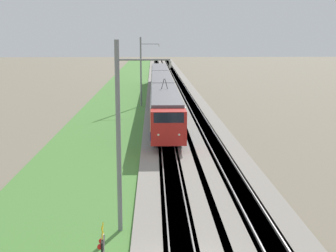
# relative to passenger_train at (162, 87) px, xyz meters

# --- Properties ---
(ballast_main) EXTENTS (240.00, 4.40, 0.30)m
(ballast_main) POSITION_rel_passenger_train_xyz_m (1.30, 0.00, -2.19)
(ballast_main) COLOR gray
(ballast_main) RESTS_ON ground
(ballast_adjacent) EXTENTS (240.00, 4.40, 0.30)m
(ballast_adjacent) POSITION_rel_passenger_train_xyz_m (1.30, -4.00, -2.19)
(ballast_adjacent) COLOR gray
(ballast_adjacent) RESTS_ON ground
(track_main) EXTENTS (240.00, 1.57, 0.45)m
(track_main) POSITION_rel_passenger_train_xyz_m (1.30, 0.00, -2.18)
(track_main) COLOR #4C4238
(track_main) RESTS_ON ground
(track_adjacent) EXTENTS (240.00, 1.57, 0.45)m
(track_adjacent) POSITION_rel_passenger_train_xyz_m (1.30, -4.00, -2.18)
(track_adjacent) COLOR #4C4238
(track_adjacent) RESTS_ON ground
(grass_verge) EXTENTS (240.00, 10.28, 0.12)m
(grass_verge) POSITION_rel_passenger_train_xyz_m (1.30, 5.32, -2.28)
(grass_verge) COLOR #4C8438
(grass_verge) RESTS_ON ground
(passenger_train) EXTENTS (60.50, 2.92, 5.00)m
(passenger_train) POSITION_rel_passenger_train_xyz_m (0.00, 0.00, 0.00)
(passenger_train) COLOR red
(passenger_train) RESTS_ON ground
(catenary_mast_near) EXTENTS (0.22, 2.56, 9.16)m
(catenary_mast_near) POSITION_rel_passenger_train_xyz_m (-44.20, 2.74, 2.39)
(catenary_mast_near) COLOR slate
(catenary_mast_near) RESTS_ON ground
(catenary_mast_mid) EXTENTS (0.22, 2.56, 9.22)m
(catenary_mast_mid) POSITION_rel_passenger_train_xyz_m (-3.26, 2.74, 2.42)
(catenary_mast_mid) COLOR slate
(catenary_mast_mid) RESTS_ON ground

